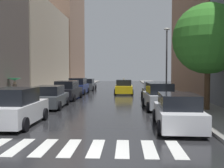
# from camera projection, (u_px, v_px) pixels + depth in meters

# --- Properties ---
(ground_plane) EXTENTS (28.00, 72.00, 0.04)m
(ground_plane) POSITION_uv_depth(u_px,v_px,m) (113.00, 93.00, 32.21)
(ground_plane) COLOR #242426
(sidewalk_left) EXTENTS (3.00, 72.00, 0.15)m
(sidewalk_left) POSITION_uv_depth(u_px,v_px,m) (59.00, 92.00, 32.53)
(sidewalk_left) COLOR gray
(sidewalk_left) RESTS_ON ground
(sidewalk_right) EXTENTS (3.00, 72.00, 0.15)m
(sidewalk_right) POSITION_uv_depth(u_px,v_px,m) (169.00, 92.00, 31.88)
(sidewalk_right) COLOR gray
(sidewalk_right) RESTS_ON ground
(crosswalk_stripes) EXTENTS (6.75, 2.20, 0.01)m
(crosswalk_stripes) POSITION_uv_depth(u_px,v_px,m) (83.00, 148.00, 9.30)
(crosswalk_stripes) COLOR silver
(crosswalk_stripes) RESTS_ON ground
(building_left_mid) EXTENTS (6.00, 18.32, 11.21)m
(building_left_mid) POSITION_uv_depth(u_px,v_px,m) (32.00, 48.00, 36.26)
(building_left_mid) COLOR #B2A38C
(building_left_mid) RESTS_ON ground
(building_left_far) EXTENTS (6.00, 16.27, 24.27)m
(building_left_far) POSITION_uv_depth(u_px,v_px,m) (64.00, 23.00, 54.38)
(building_left_far) COLOR #8C6B56
(building_left_far) RESTS_ON ground
(building_right_mid) EXTENTS (6.00, 17.50, 16.03)m
(building_right_mid) POSITION_uv_depth(u_px,v_px,m) (212.00, 22.00, 29.95)
(building_right_mid) COLOR #8C6B56
(building_right_mid) RESTS_ON ground
(parked_car_left_nearest) EXTENTS (2.18, 4.33, 1.82)m
(parked_car_left_nearest) POSITION_uv_depth(u_px,v_px,m) (15.00, 108.00, 13.12)
(parked_car_left_nearest) COLOR silver
(parked_car_left_nearest) RESTS_ON ground
(parked_car_left_second) EXTENTS (2.20, 4.39, 1.58)m
(parked_car_left_second) POSITION_uv_depth(u_px,v_px,m) (50.00, 97.00, 19.33)
(parked_car_left_second) COLOR #474C51
(parked_car_left_second) RESTS_ON ground
(parked_car_left_third) EXTENTS (2.20, 4.73, 1.73)m
(parked_car_left_third) POSITION_uv_depth(u_px,v_px,m) (67.00, 91.00, 24.80)
(parked_car_left_third) COLOR black
(parked_car_left_third) RESTS_ON ground
(parked_car_left_fourth) EXTENTS (2.12, 4.07, 1.81)m
(parked_car_left_fourth) POSITION_uv_depth(u_px,v_px,m) (78.00, 87.00, 30.63)
(parked_car_left_fourth) COLOR navy
(parked_car_left_fourth) RESTS_ON ground
(parked_car_left_fifth) EXTENTS (2.18, 4.18, 1.54)m
(parked_car_left_fifth) POSITION_uv_depth(u_px,v_px,m) (87.00, 85.00, 36.88)
(parked_car_left_fifth) COLOR #474C51
(parked_car_left_fifth) RESTS_ON ground
(parked_car_right_nearest) EXTENTS (2.20, 4.77, 1.60)m
(parked_car_right_nearest) POSITION_uv_depth(u_px,v_px,m) (178.00, 112.00, 12.48)
(parked_car_right_nearest) COLOR silver
(parked_car_right_nearest) RESTS_ON ground
(parked_car_right_second) EXTENTS (2.14, 4.26, 1.81)m
(parked_car_right_second) POSITION_uv_depth(u_px,v_px,m) (159.00, 97.00, 18.66)
(parked_car_right_second) COLOR #B2B7BF
(parked_car_right_second) RESTS_ON ground
(parked_car_right_third) EXTENTS (2.02, 4.71, 1.64)m
(parked_car_right_third) POSITION_uv_depth(u_px,v_px,m) (153.00, 91.00, 24.61)
(parked_car_right_third) COLOR #474C51
(parked_car_right_third) RESTS_ON ground
(taxi_midroad) EXTENTS (2.12, 4.33, 1.81)m
(taxi_midroad) POSITION_uv_depth(u_px,v_px,m) (124.00, 87.00, 30.62)
(taxi_midroad) COLOR yellow
(taxi_midroad) RESTS_ON ground
(pedestrian_foreground) EXTENTS (1.08, 1.08, 1.89)m
(pedestrian_foreground) POSITION_uv_depth(u_px,v_px,m) (15.00, 84.00, 21.86)
(pedestrian_foreground) COLOR #38513D
(pedestrian_foreground) RESTS_ON sidewalk_left
(street_tree_right) EXTENTS (4.49, 4.49, 6.77)m
(street_tree_right) POSITION_uv_depth(u_px,v_px,m) (208.00, 39.00, 17.27)
(street_tree_right) COLOR #513823
(street_tree_right) RESTS_ON sidewalk_right
(lamp_post_right) EXTENTS (0.60, 0.28, 6.76)m
(lamp_post_right) POSITION_uv_depth(u_px,v_px,m) (167.00, 56.00, 27.22)
(lamp_post_right) COLOR #595B60
(lamp_post_right) RESTS_ON sidewalk_right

